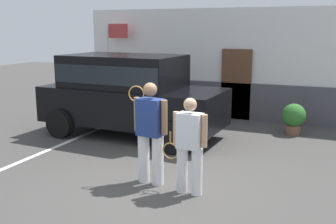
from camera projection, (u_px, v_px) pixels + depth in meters
ground_plane at (155, 184)px, 7.14m from camera, size 40.00×40.00×0.00m
parking_stripe_0 at (65, 143)px, 9.65m from camera, size 0.12×4.40×0.01m
house_frontage at (236, 67)px, 12.14m from camera, size 9.81×0.40×3.29m
parked_suv at (129, 91)px, 10.16m from camera, size 4.68×2.33×2.05m
tennis_player_man at (150, 132)px, 7.01m from camera, size 0.79×0.34×1.80m
tennis_player_woman at (189, 145)px, 6.58m from camera, size 0.86×0.28×1.62m
potted_plant_by_porch at (294, 117)px, 10.41m from camera, size 0.61×0.61×0.80m
flag_pole at (113, 50)px, 13.16m from camera, size 0.80×0.09×2.89m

